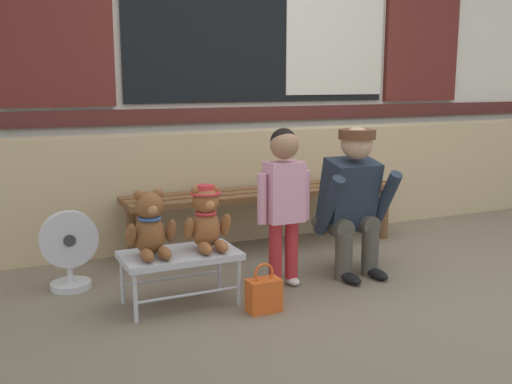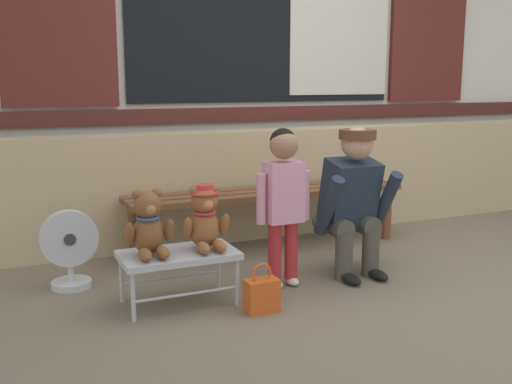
# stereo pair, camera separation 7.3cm
# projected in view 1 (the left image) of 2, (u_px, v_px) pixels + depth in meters

# --- Properties ---
(ground_plane) EXTENTS (60.00, 60.00, 0.00)m
(ground_plane) POSITION_uv_depth(u_px,v_px,m) (392.00, 284.00, 3.67)
(ground_plane) COLOR #756651
(brick_low_wall) EXTENTS (7.77, 0.25, 0.85)m
(brick_low_wall) POSITION_uv_depth(u_px,v_px,m) (285.00, 181.00, 4.86)
(brick_low_wall) COLOR tan
(brick_low_wall) RESTS_ON ground
(shop_facade) EXTENTS (7.92, 0.26, 3.63)m
(shop_facade) POSITION_uv_depth(u_px,v_px,m) (258.00, 10.00, 5.07)
(shop_facade) COLOR silver
(shop_facade) RESTS_ON ground
(wooden_bench_long) EXTENTS (2.10, 0.40, 0.44)m
(wooden_bench_long) POSITION_uv_depth(u_px,v_px,m) (266.00, 199.00, 4.40)
(wooden_bench_long) COLOR brown
(wooden_bench_long) RESTS_ON ground
(small_display_bench) EXTENTS (0.64, 0.36, 0.30)m
(small_display_bench) POSITION_uv_depth(u_px,v_px,m) (180.00, 258.00, 3.30)
(small_display_bench) COLOR #BCBCC1
(small_display_bench) RESTS_ON ground
(teddy_bear_plain) EXTENTS (0.28, 0.26, 0.36)m
(teddy_bear_plain) POSITION_uv_depth(u_px,v_px,m) (150.00, 226.00, 3.20)
(teddy_bear_plain) COLOR brown
(teddy_bear_plain) RESTS_ON small_display_bench
(teddy_bear_with_hat) EXTENTS (0.28, 0.27, 0.36)m
(teddy_bear_with_hat) POSITION_uv_depth(u_px,v_px,m) (206.00, 219.00, 3.33)
(teddy_bear_with_hat) COLOR #93562D
(teddy_bear_with_hat) RESTS_ON small_display_bench
(child_standing) EXTENTS (0.35, 0.18, 0.96)m
(child_standing) POSITION_uv_depth(u_px,v_px,m) (284.00, 190.00, 3.55)
(child_standing) COLOR #B7282D
(child_standing) RESTS_ON ground
(adult_crouching) EXTENTS (0.50, 0.49, 0.95)m
(adult_crouching) POSITION_uv_depth(u_px,v_px,m) (352.00, 200.00, 3.80)
(adult_crouching) COLOR #4C473D
(adult_crouching) RESTS_ON ground
(handbag_on_ground) EXTENTS (0.18, 0.11, 0.27)m
(handbag_on_ground) POSITION_uv_depth(u_px,v_px,m) (264.00, 294.00, 3.22)
(handbag_on_ground) COLOR #DB561E
(handbag_on_ground) RESTS_ON ground
(floor_fan) EXTENTS (0.34, 0.24, 0.48)m
(floor_fan) POSITION_uv_depth(u_px,v_px,m) (69.00, 251.00, 3.54)
(floor_fan) COLOR silver
(floor_fan) RESTS_ON ground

